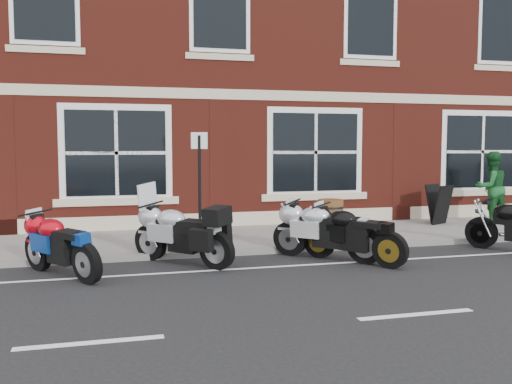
# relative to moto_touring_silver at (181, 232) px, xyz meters

# --- Properties ---
(ground) EXTENTS (80.00, 80.00, 0.00)m
(ground) POSITION_rel_moto_touring_silver_xyz_m (2.49, -0.88, -0.60)
(ground) COLOR black
(ground) RESTS_ON ground
(sidewalk) EXTENTS (30.00, 3.00, 0.12)m
(sidewalk) POSITION_rel_moto_touring_silver_xyz_m (2.49, 2.12, -0.54)
(sidewalk) COLOR slate
(sidewalk) RESTS_ON ground
(kerb) EXTENTS (30.00, 0.16, 0.12)m
(kerb) POSITION_rel_moto_touring_silver_xyz_m (2.49, 0.54, -0.54)
(kerb) COLOR slate
(kerb) RESTS_ON ground
(pub_building) EXTENTS (24.00, 12.00, 12.00)m
(pub_building) POSITION_rel_moto_touring_silver_xyz_m (2.49, 9.62, 5.40)
(pub_building) COLOR #601D14
(pub_building) RESTS_ON ground
(moto_touring_silver) EXTENTS (1.60, 1.74, 1.46)m
(moto_touring_silver) POSITION_rel_moto_touring_silver_xyz_m (0.00, 0.00, 0.00)
(moto_touring_silver) COLOR black
(moto_touring_silver) RESTS_ON ground
(moto_sport_red) EXTENTS (1.31, 1.83, 0.96)m
(moto_sport_red) POSITION_rel_moto_touring_silver_xyz_m (-2.02, -0.45, -0.05)
(moto_sport_red) COLOR black
(moto_sport_red) RESTS_ON ground
(moto_sport_black) EXTENTS (1.34, 1.83, 0.96)m
(moto_sport_black) POSITION_rel_moto_touring_silver_xyz_m (3.06, -0.67, -0.04)
(moto_sport_black) COLOR black
(moto_sport_black) RESTS_ON ground
(moto_sport_silver) EXTENTS (1.64, 1.69, 1.00)m
(moto_sport_silver) POSITION_rel_moto_touring_silver_xyz_m (2.69, -0.26, -0.02)
(moto_sport_silver) COLOR black
(moto_sport_silver) RESTS_ON ground
(pedestrian_right) EXTENTS (0.93, 0.74, 1.87)m
(pedestrian_right) POSITION_rel_moto_touring_silver_xyz_m (8.42, 2.46, 0.46)
(pedestrian_right) COLOR #164D21
(pedestrian_right) RESTS_ON sidewalk
(a_board_sign) EXTENTS (0.73, 0.63, 1.02)m
(a_board_sign) POSITION_rel_moto_touring_silver_xyz_m (7.04, 2.68, 0.04)
(a_board_sign) COLOR black
(a_board_sign) RESTS_ON sidewalk
(barrel_planter) EXTENTS (0.65, 0.65, 0.72)m
(barrel_planter) POSITION_rel_moto_touring_silver_xyz_m (3.99, 2.59, -0.12)
(barrel_planter) COLOR #4C3714
(barrel_planter) RESTS_ON sidewalk
(parking_sign) EXTENTS (0.31, 0.12, 2.29)m
(parking_sign) POSITION_rel_moto_touring_silver_xyz_m (0.50, 0.89, 0.85)
(parking_sign) COLOR black
(parking_sign) RESTS_ON sidewalk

